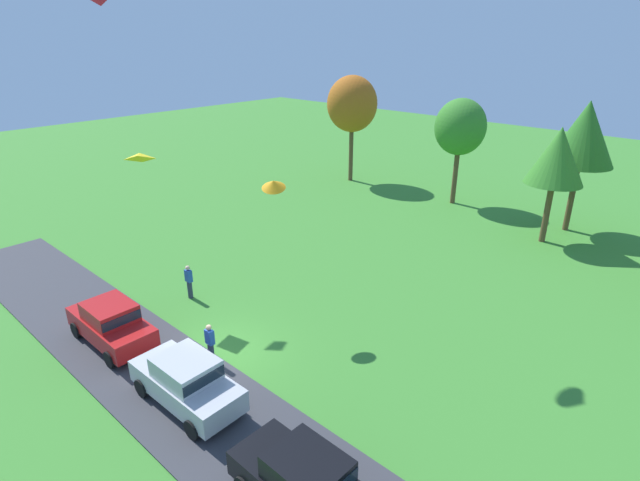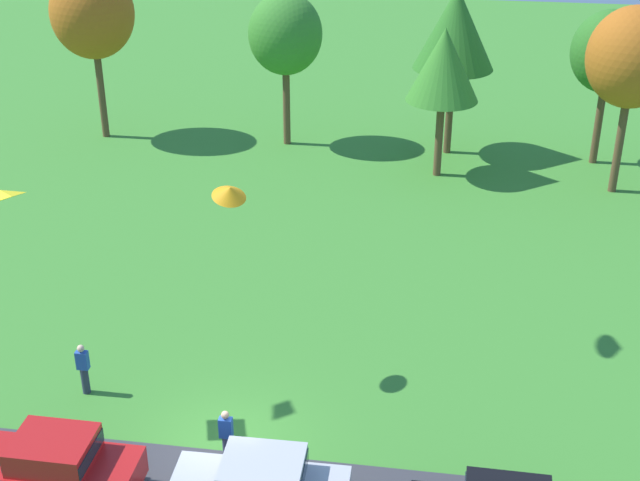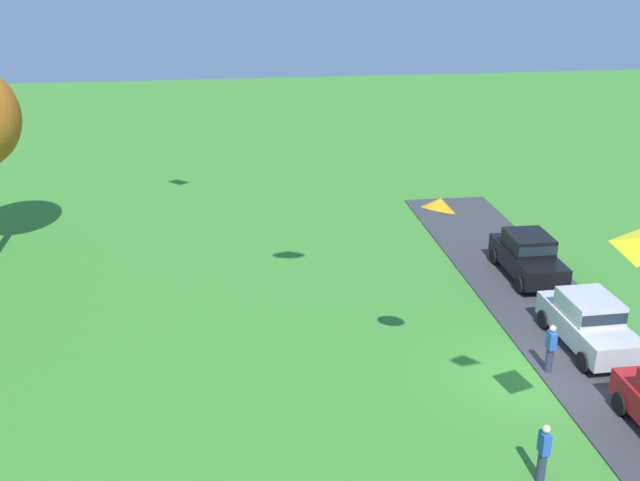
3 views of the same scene
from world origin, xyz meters
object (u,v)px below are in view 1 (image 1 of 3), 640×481
(person_watching_sky, at_px, (189,281))
(tree_lone_near, at_px, (557,156))
(tree_far_left, at_px, (460,127))
(car_sedan_by_flagpole, at_px, (111,322))
(car_sedan_mid_row, at_px, (186,380))
(kite_diamond_trailing_tail, at_px, (140,156))
(person_beside_suv, at_px, (210,344))
(tree_far_right, at_px, (584,134))
(kite_delta_low_drifter, at_px, (273,184))
(tree_center_back, at_px, (352,104))

(person_watching_sky, relative_size, tree_lone_near, 0.24)
(tree_far_left, bearing_deg, car_sedan_by_flagpole, -92.64)
(car_sedan_mid_row, height_order, kite_diamond_trailing_tail, kite_diamond_trailing_tail)
(person_beside_suv, bearing_deg, tree_far_left, 96.67)
(person_beside_suv, distance_m, kite_diamond_trailing_tail, 8.74)
(kite_diamond_trailing_tail, bearing_deg, tree_far_left, 81.83)
(person_beside_suv, xyz_separation_m, tree_lone_near, (4.95, 21.12, 4.42))
(tree_far_right, bearing_deg, tree_lone_near, -97.60)
(kite_delta_low_drifter, bearing_deg, person_beside_suv, -80.63)
(car_sedan_by_flagpole, distance_m, person_beside_suv, 4.48)
(car_sedan_by_flagpole, xyz_separation_m, person_beside_suv, (4.03, 1.95, -0.16))
(person_watching_sky, distance_m, person_beside_suv, 5.55)
(car_sedan_by_flagpole, xyz_separation_m, car_sedan_mid_row, (5.39, -0.00, 0.00))
(tree_center_back, distance_m, kite_diamond_trailing_tail, 23.27)
(person_beside_suv, distance_m, kite_delta_low_drifter, 6.79)
(car_sedan_by_flagpole, height_order, car_sedan_mid_row, same)
(person_beside_suv, height_order, tree_lone_near, tree_lone_near)
(tree_far_right, height_order, kite_diamond_trailing_tail, tree_far_right)
(car_sedan_mid_row, bearing_deg, person_watching_sky, 145.59)
(tree_center_back, bearing_deg, car_sedan_by_flagpole, -71.87)
(car_sedan_by_flagpole, xyz_separation_m, tree_far_left, (1.20, 26.10, 4.60))
(person_beside_suv, distance_m, tree_lone_near, 22.14)
(car_sedan_mid_row, relative_size, tree_lone_near, 0.63)
(person_watching_sky, xyz_separation_m, tree_far_right, (10.36, 21.73, 5.35))
(car_sedan_mid_row, xyz_separation_m, kite_diamond_trailing_tail, (-7.46, 3.33, 5.94))
(car_sedan_mid_row, xyz_separation_m, tree_lone_near, (3.59, 23.07, 4.26))
(person_beside_suv, distance_m, tree_far_left, 24.77)
(car_sedan_by_flagpole, relative_size, car_sedan_mid_row, 0.99)
(car_sedan_by_flagpole, relative_size, person_beside_suv, 2.58)
(tree_far_right, bearing_deg, car_sedan_mid_row, -98.70)
(tree_center_back, bearing_deg, tree_far_left, 2.30)
(car_sedan_by_flagpole, distance_m, tree_lone_near, 25.12)
(kite_delta_low_drifter, bearing_deg, person_watching_sky, -157.59)
(tree_lone_near, bearing_deg, kite_delta_low_drifter, -108.43)
(kite_delta_low_drifter, bearing_deg, tree_far_left, 96.10)
(kite_delta_low_drifter, bearing_deg, tree_center_back, 120.99)
(car_sedan_mid_row, distance_m, tree_lone_near, 23.74)
(car_sedan_by_flagpole, xyz_separation_m, kite_diamond_trailing_tail, (-2.07, 3.33, 5.94))
(person_beside_suv, bearing_deg, kite_delta_low_drifter, 99.37)
(person_beside_suv, bearing_deg, kite_diamond_trailing_tail, 167.27)
(car_sedan_mid_row, bearing_deg, kite_delta_low_drifter, 108.50)
(person_watching_sky, height_order, tree_center_back, tree_center_back)
(person_beside_suv, height_order, kite_delta_low_drifter, kite_delta_low_drifter)
(person_watching_sky, xyz_separation_m, person_beside_suv, (5.00, -2.41, 0.00))
(person_watching_sky, height_order, tree_lone_near, tree_lone_near)
(person_beside_suv, bearing_deg, tree_far_right, 77.49)
(car_sedan_by_flagpole, distance_m, tree_center_back, 27.59)
(person_beside_suv, relative_size, tree_center_back, 0.20)
(kite_delta_low_drifter, bearing_deg, car_sedan_by_flagpole, -118.53)
(car_sedan_by_flagpole, distance_m, tree_far_left, 26.53)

